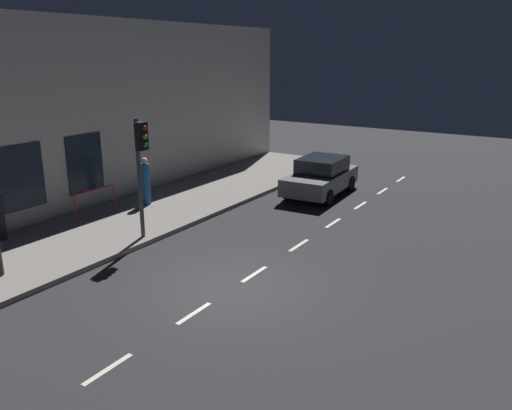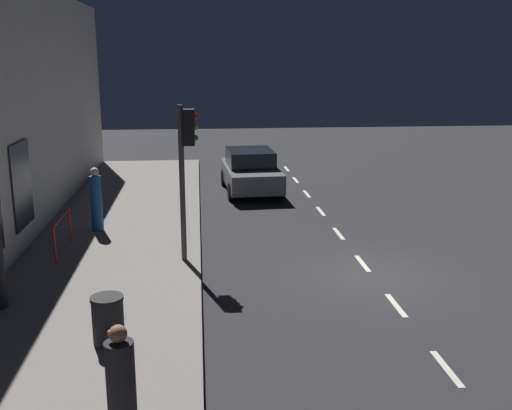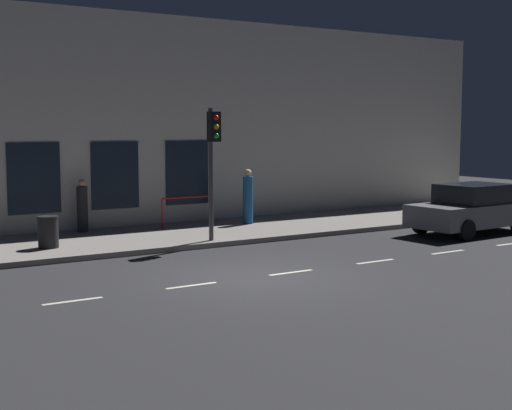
# 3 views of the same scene
# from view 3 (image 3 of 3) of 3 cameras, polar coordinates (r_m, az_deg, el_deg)

# --- Properties ---
(ground_plane) EXTENTS (60.00, 60.00, 0.00)m
(ground_plane) POSITION_cam_3_polar(r_m,az_deg,el_deg) (16.40, -0.10, -5.74)
(ground_plane) COLOR #28282B
(sidewalk) EXTENTS (4.50, 32.00, 0.15)m
(sidewalk) POSITION_cam_3_polar(r_m,az_deg,el_deg) (21.85, -8.85, -2.61)
(sidewalk) COLOR gray
(sidewalk) RESTS_ON ground
(building_facade) EXTENTS (0.65, 32.00, 7.07)m
(building_facade) POSITION_cam_3_polar(r_m,az_deg,el_deg) (23.96, -11.43, 6.41)
(building_facade) COLOR beige
(building_facade) RESTS_ON ground
(lane_centre_line) EXTENTS (0.12, 27.20, 0.01)m
(lane_centre_line) POSITION_cam_3_polar(r_m,az_deg,el_deg) (16.94, 2.78, -5.34)
(lane_centre_line) COLOR beige
(lane_centre_line) RESTS_ON ground
(traffic_light) EXTENTS (0.48, 0.32, 3.76)m
(traffic_light) POSITION_cam_3_polar(r_m,az_deg,el_deg) (20.40, -3.44, 4.48)
(traffic_light) COLOR #424244
(traffic_light) RESTS_ON sidewalk
(parked_car_0) EXTENTS (2.16, 4.27, 1.58)m
(parked_car_0) POSITION_cam_3_polar(r_m,az_deg,el_deg) (23.96, 16.64, -0.29)
(parked_car_0) COLOR slate
(parked_car_0) RESTS_ON ground
(pedestrian_0) EXTENTS (0.34, 0.34, 1.65)m
(pedestrian_0) POSITION_cam_3_polar(r_m,az_deg,el_deg) (22.91, -13.55, -0.15)
(pedestrian_0) COLOR #232328
(pedestrian_0) RESTS_ON sidewalk
(pedestrian_1) EXTENTS (0.43, 0.43, 1.83)m
(pedestrian_1) POSITION_cam_3_polar(r_m,az_deg,el_deg) (24.18, -0.64, 0.56)
(pedestrian_1) COLOR #1E5189
(pedestrian_1) RESTS_ON sidewalk
(trash_bin) EXTENTS (0.57, 0.57, 0.86)m
(trash_bin) POSITION_cam_3_polar(r_m,az_deg,el_deg) (20.17, -16.09, -2.05)
(trash_bin) COLOR black
(trash_bin) RESTS_ON sidewalk
(red_railing) EXTENTS (0.05, 1.82, 0.97)m
(red_railing) POSITION_cam_3_polar(r_m,az_deg,el_deg) (23.67, -5.48, 0.02)
(red_railing) COLOR red
(red_railing) RESTS_ON sidewalk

